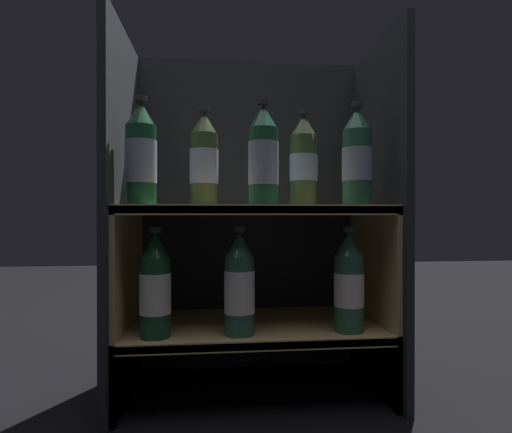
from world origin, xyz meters
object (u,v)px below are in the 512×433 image
object	(u,v)px
bottle_upper_back_1	(303,163)
bottle_lower_front_2	(349,284)
bottle_lower_front_0	(155,288)
bottle_upper_front_1	(263,158)
bottle_upper_front_0	(141,157)
bottle_upper_front_2	(357,159)
bottle_upper_back_0	(204,162)
bottle_lower_front_1	(239,286)

from	to	relation	value
bottle_upper_back_1	bottle_lower_front_2	distance (m)	0.34
bottle_lower_front_0	bottle_upper_front_1	bearing A→B (deg)	0.00
bottle_upper_front_0	bottle_lower_front_2	size ratio (longest dim) A/B	1.00
bottle_upper_front_0	bottle_upper_front_2	bearing A→B (deg)	0.00
bottle_upper_front_2	bottle_lower_front_2	bearing A→B (deg)	180.00
bottle_upper_back_1	bottle_upper_front_0	bearing A→B (deg)	-168.71
bottle_upper_front_0	bottle_lower_front_0	distance (m)	0.32
bottle_upper_back_1	bottle_lower_front_2	world-z (taller)	bottle_upper_back_1
bottle_upper_front_1	bottle_lower_front_2	bearing A→B (deg)	0.00
bottle_upper_back_1	bottle_lower_front_0	world-z (taller)	bottle_upper_back_1
bottle_upper_back_0	bottle_lower_front_1	world-z (taller)	bottle_upper_back_0
bottle_upper_back_0	bottle_upper_front_1	bearing A→B (deg)	-29.26
bottle_upper_back_0	bottle_upper_front_0	bearing A→B (deg)	-150.74
bottle_upper_front_1	bottle_lower_front_1	xyz separation A→B (m)	(-0.06, 0.00, -0.32)
bottle_lower_front_0	bottle_lower_front_1	bearing A→B (deg)	0.00
bottle_upper_front_0	bottle_upper_back_1	bearing A→B (deg)	11.29
bottle_upper_front_2	bottle_lower_front_1	xyz separation A→B (m)	(-0.30, -0.00, -0.32)
bottle_upper_back_0	bottle_lower_front_0	world-z (taller)	bottle_upper_back_0
bottle_lower_front_0	bottle_lower_front_1	size ratio (longest dim) A/B	1.00
bottle_upper_back_1	bottle_upper_back_0	bearing A→B (deg)	180.00
bottle_upper_front_0	bottle_upper_back_1	size ratio (longest dim) A/B	1.00
bottle_upper_front_0	bottle_upper_front_2	xyz separation A→B (m)	(0.54, 0.00, 0.00)
bottle_upper_back_1	bottle_lower_front_1	bearing A→B (deg)	-155.09
bottle_upper_front_0	bottle_lower_front_0	xyz separation A→B (m)	(0.03, -0.00, -0.32)
bottle_upper_back_0	bottle_lower_front_2	distance (m)	0.49
bottle_upper_front_1	bottle_upper_back_0	size ratio (longest dim) A/B	1.00
bottle_upper_front_0	bottle_lower_front_1	distance (m)	0.40
bottle_upper_front_0	bottle_lower_front_1	size ratio (longest dim) A/B	1.00
bottle_upper_back_0	bottle_lower_front_1	size ratio (longest dim) A/B	1.00
bottle_upper_front_1	bottle_lower_front_0	xyz separation A→B (m)	(-0.26, 0.00, -0.32)
bottle_upper_front_1	bottle_upper_front_2	bearing A→B (deg)	0.00
bottle_upper_front_0	bottle_upper_back_1	world-z (taller)	same
bottle_lower_front_1	bottle_lower_front_0	bearing A→B (deg)	180.00
bottle_upper_front_1	bottle_lower_front_2	world-z (taller)	bottle_upper_front_1
bottle_upper_front_1	bottle_upper_front_2	size ratio (longest dim) A/B	1.00
bottle_lower_front_0	bottle_lower_front_1	distance (m)	0.21
bottle_upper_front_2	bottle_lower_front_1	bearing A→B (deg)	-180.00
bottle_upper_front_2	bottle_upper_back_0	world-z (taller)	same
bottle_upper_front_1	bottle_lower_front_2	xyz separation A→B (m)	(0.22, 0.00, -0.32)
bottle_upper_back_0	bottle_upper_back_1	distance (m)	0.27
bottle_upper_front_0	bottle_upper_back_0	distance (m)	0.17
bottle_upper_front_2	bottle_lower_front_0	bearing A→B (deg)	-180.00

